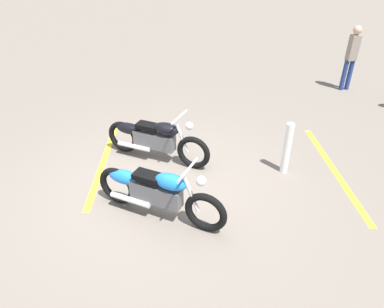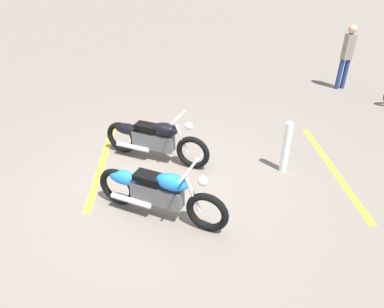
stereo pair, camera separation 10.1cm
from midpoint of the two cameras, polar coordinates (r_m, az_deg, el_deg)
ground_plane at (r=6.30m, az=-6.25°, el=-4.93°), size 60.00×60.00×0.00m
motorcycle_bright_foreground at (r=5.36m, az=-6.43°, el=-6.16°), size 2.12×0.93×1.04m
motorcycle_dark_foreground at (r=6.78m, az=-6.89°, el=2.54°), size 2.13×0.90×1.04m
bystander_secondary at (r=11.07m, az=23.90°, el=14.78°), size 0.30×0.25×1.81m
bollard_post at (r=6.57m, az=14.81°, el=1.05°), size 0.14×0.14×1.01m
parking_stripe_near at (r=7.15m, az=-14.83°, el=-0.98°), size 0.40×3.20×0.01m
parking_stripe_mid at (r=7.19m, az=21.71°, el=-2.15°), size 0.40×3.20×0.01m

